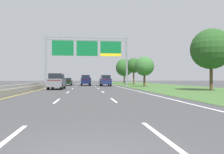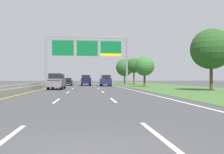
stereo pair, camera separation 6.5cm
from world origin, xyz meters
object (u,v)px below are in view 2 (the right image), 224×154
(overhead_sign_gantry, at_px, (87,51))
(pickup_truck_blue, at_px, (86,80))
(car_darkgreen_left_lane_sedan, at_px, (68,82))
(car_grey_left_lane_suv, at_px, (57,81))
(roadside_tree_mid, at_px, (145,66))
(roadside_tree_near, at_px, (211,49))
(roadside_tree_far, at_px, (134,66))
(roadside_tree_distant, at_px, (124,68))
(car_navy_right_lane_suv, at_px, (106,80))

(overhead_sign_gantry, xyz_separation_m, pickup_truck_blue, (-0.25, 6.23, -5.46))
(car_darkgreen_left_lane_sedan, relative_size, car_grey_left_lane_suv, 0.93)
(car_darkgreen_left_lane_sedan, height_order, roadside_tree_mid, roadside_tree_mid)
(overhead_sign_gantry, xyz_separation_m, roadside_tree_near, (14.55, -15.65, -1.57))
(pickup_truck_blue, bearing_deg, roadside_tree_near, -147.39)
(pickup_truck_blue, distance_m, car_grey_left_lane_suv, 16.63)
(roadside_tree_mid, relative_size, roadside_tree_far, 0.83)
(car_grey_left_lane_suv, height_order, roadside_tree_near, roadside_tree_near)
(roadside_tree_far, bearing_deg, car_grey_left_lane_suv, -124.70)
(car_darkgreen_left_lane_sedan, bearing_deg, roadside_tree_far, -70.00)
(car_darkgreen_left_lane_sedan, relative_size, roadside_tree_distant, 0.61)
(roadside_tree_mid, height_order, roadside_tree_distant, roadside_tree_distant)
(pickup_truck_blue, distance_m, car_darkgreen_left_lane_sedan, 3.91)
(overhead_sign_gantry, distance_m, roadside_tree_mid, 10.75)
(car_navy_right_lane_suv, bearing_deg, roadside_tree_mid, -122.48)
(roadside_tree_near, height_order, roadside_tree_mid, roadside_tree_near)
(car_grey_left_lane_suv, height_order, roadside_tree_far, roadside_tree_far)
(car_grey_left_lane_suv, xyz_separation_m, roadside_tree_mid, (14.34, 8.09, 2.56))
(car_darkgreen_left_lane_sedan, xyz_separation_m, car_grey_left_lane_suv, (-0.08, -16.95, 0.28))
(roadside_tree_near, bearing_deg, overhead_sign_gantry, 132.90)
(car_navy_right_lane_suv, bearing_deg, overhead_sign_gantry, 121.20)
(car_darkgreen_left_lane_sedan, relative_size, roadside_tree_near, 0.60)
(car_grey_left_lane_suv, xyz_separation_m, roadside_tree_far, (15.63, 22.57, 3.53))
(overhead_sign_gantry, relative_size, car_grey_left_lane_suv, 3.17)
(pickup_truck_blue, height_order, roadside_tree_distant, roadside_tree_distant)
(car_darkgreen_left_lane_sedan, height_order, car_navy_right_lane_suv, car_navy_right_lane_suv)
(car_darkgreen_left_lane_sedan, relative_size, roadside_tree_mid, 0.81)
(roadside_tree_near, xyz_separation_m, roadside_tree_mid, (-4.35, 13.81, -1.30))
(pickup_truck_blue, xyz_separation_m, car_grey_left_lane_suv, (-3.90, -16.17, 0.02))
(roadside_tree_near, distance_m, roadside_tree_mid, 14.53)
(car_darkgreen_left_lane_sedan, bearing_deg, pickup_truck_blue, -101.48)
(roadside_tree_near, xyz_separation_m, roadside_tree_far, (-3.06, 28.28, -0.33))
(roadside_tree_near, bearing_deg, car_darkgreen_left_lane_sedan, 129.40)
(overhead_sign_gantry, xyz_separation_m, roadside_tree_far, (11.48, 12.63, -1.90))
(roadside_tree_mid, bearing_deg, overhead_sign_gantry, 169.75)
(roadside_tree_mid, height_order, roadside_tree_far, roadside_tree_far)
(car_grey_left_lane_suv, bearing_deg, roadside_tree_distant, -22.66)
(roadside_tree_distant, bearing_deg, car_navy_right_lane_suv, -109.34)
(car_darkgreen_left_lane_sedan, distance_m, car_navy_right_lane_suv, 9.00)
(car_grey_left_lane_suv, relative_size, car_navy_right_lane_suv, 1.00)
(roadside_tree_far, height_order, roadside_tree_distant, roadside_tree_distant)
(roadside_tree_distant, bearing_deg, overhead_sign_gantry, -115.02)
(overhead_sign_gantry, relative_size, roadside_tree_mid, 2.78)
(car_grey_left_lane_suv, distance_m, roadside_tree_near, 19.92)
(roadside_tree_far, bearing_deg, car_darkgreen_left_lane_sedan, -160.13)
(car_grey_left_lane_suv, height_order, roadside_tree_mid, roadside_tree_mid)
(overhead_sign_gantry, height_order, roadside_tree_distant, overhead_sign_gantry)
(car_grey_left_lane_suv, relative_size, roadside_tree_near, 0.64)
(car_navy_right_lane_suv, height_order, roadside_tree_distant, roadside_tree_distant)
(pickup_truck_blue, distance_m, roadside_tree_distant, 21.35)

